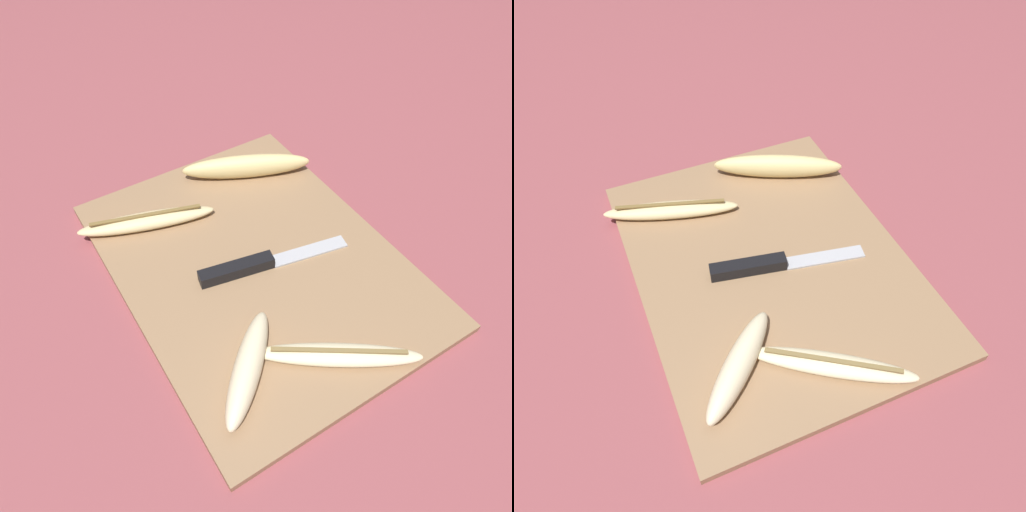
{
  "view_description": "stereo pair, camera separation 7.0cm",
  "coord_description": "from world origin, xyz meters",
  "views": [
    {
      "loc": [
        0.39,
        -0.24,
        0.55
      ],
      "look_at": [
        0.0,
        0.0,
        0.02
      ],
      "focal_mm": 35.0,
      "sensor_mm": 36.0,
      "label": 1
    },
    {
      "loc": [
        0.42,
        -0.18,
        0.55
      ],
      "look_at": [
        0.0,
        0.0,
        0.02
      ],
      "focal_mm": 35.0,
      "sensor_mm": 36.0,
      "label": 2
    }
  ],
  "objects": [
    {
      "name": "ground_plane",
      "position": [
        0.0,
        0.0,
        0.0
      ],
      "size": [
        4.0,
        4.0,
        0.0
      ],
      "primitive_type": "plane",
      "color": "#93474C"
    },
    {
      "name": "cutting_board",
      "position": [
        0.0,
        0.0,
        0.01
      ],
      "size": [
        0.49,
        0.37,
        0.01
      ],
      "color": "#997551",
      "rests_on": "ground_plane"
    },
    {
      "name": "knife",
      "position": [
        0.01,
        -0.02,
        0.02
      ],
      "size": [
        0.06,
        0.22,
        0.02
      ],
      "rotation": [
        0.0,
        0.0,
        -0.19
      ],
      "color": "black",
      "rests_on": "cutting_board"
    },
    {
      "name": "banana_pale_long",
      "position": [
        0.18,
        0.0,
        0.02
      ],
      "size": [
        0.14,
        0.19,
        0.02
      ],
      "rotation": [
        0.0,
        0.0,
        2.56
      ],
      "color": "beige",
      "rests_on": "cutting_board"
    },
    {
      "name": "banana_bright_far",
      "position": [
        0.15,
        -0.1,
        0.03
      ],
      "size": [
        0.13,
        0.13,
        0.03
      ],
      "rotation": [
        0.0,
        0.0,
        3.92
      ],
      "color": "beige",
      "rests_on": "cutting_board"
    },
    {
      "name": "banana_golden_short",
      "position": [
        -0.17,
        0.09,
        0.03
      ],
      "size": [
        0.12,
        0.2,
        0.04
      ],
      "rotation": [
        0.0,
        0.0,
        2.71
      ],
      "color": "#EDD689",
      "rests_on": "cutting_board"
    },
    {
      "name": "banana_ripe_center",
      "position": [
        -0.14,
        -0.1,
        0.02
      ],
      "size": [
        0.09,
        0.2,
        0.02
      ],
      "rotation": [
        0.0,
        0.0,
        5.98
      ],
      "color": "beige",
      "rests_on": "cutting_board"
    }
  ]
}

